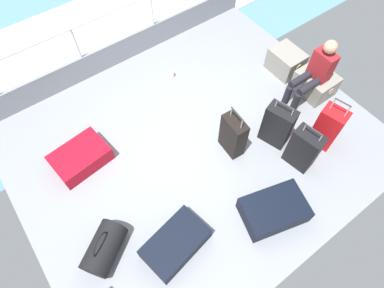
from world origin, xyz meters
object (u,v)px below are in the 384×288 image
object	(u,v)px
suitcase_0	(81,157)
suitcase_2	(328,127)
suitcase_6	(176,244)
duffel_bag	(104,248)
paper_cup	(172,74)
suitcase_5	(233,135)
suitcase_4	(303,149)
passenger_seated	(315,72)
suitcase_3	(277,125)
cargo_crate_1	(315,83)
suitcase_1	(274,210)
cargo_crate_0	(286,61)

from	to	relation	value
suitcase_0	suitcase_2	distance (m)	3.57
suitcase_6	suitcase_2	bearing A→B (deg)	90.25
duffel_bag	paper_cup	xyz separation A→B (m)	(-1.98, 2.34, -0.13)
suitcase_2	suitcase_5	size ratio (longest dim) A/B	1.08
suitcase_0	suitcase_4	bearing A→B (deg)	54.00
passenger_seated	suitcase_3	world-z (taller)	passenger_seated
suitcase_4	suitcase_6	xyz separation A→B (m)	(-0.03, -2.13, -0.22)
suitcase_5	paper_cup	size ratio (longest dim) A/B	8.57
paper_cup	cargo_crate_1	bearing A→B (deg)	45.90
suitcase_2	suitcase_5	distance (m)	1.37
suitcase_2	suitcase_3	distance (m)	0.72
suitcase_0	suitcase_2	bearing A→B (deg)	59.74
passenger_seated	suitcase_0	size ratio (longest dim) A/B	1.29
passenger_seated	duffel_bag	world-z (taller)	passenger_seated
suitcase_1	suitcase_4	distance (m)	0.95
suitcase_3	suitcase_0	bearing A→B (deg)	-118.15
suitcase_1	suitcase_4	size ratio (longest dim) A/B	1.13
suitcase_0	suitcase_2	xyz separation A→B (m)	(1.79, 3.07, 0.23)
cargo_crate_0	suitcase_5	xyz separation A→B (m)	(0.69, -1.77, 0.14)
suitcase_0	suitcase_5	bearing A→B (deg)	60.13
suitcase_4	suitcase_6	distance (m)	2.14
suitcase_1	suitcase_6	size ratio (longest dim) A/B	1.06
suitcase_4	paper_cup	world-z (taller)	suitcase_4
cargo_crate_1	suitcase_5	xyz separation A→B (m)	(0.06, -1.82, 0.15)
suitcase_3	suitcase_6	xyz separation A→B (m)	(0.46, -2.11, -0.23)
passenger_seated	suitcase_1	bearing A→B (deg)	-57.71
cargo_crate_1	suitcase_6	distance (m)	3.41
paper_cup	passenger_seated	bearing A→B (deg)	42.72
cargo_crate_1	paper_cup	size ratio (longest dim) A/B	6.20
suitcase_2	paper_cup	world-z (taller)	suitcase_2
paper_cup	suitcase_2	bearing A→B (deg)	23.78
passenger_seated	suitcase_0	distance (m)	3.71
suitcase_5	suitcase_3	bearing A→B (deg)	67.52
suitcase_0	suitcase_3	size ratio (longest dim) A/B	0.99
cargo_crate_1	suitcase_4	size ratio (longest dim) A/B	0.75
cargo_crate_1	duffel_bag	distance (m)	4.06
suitcase_4	paper_cup	bearing A→B (deg)	-168.01
suitcase_4	duffel_bag	world-z (taller)	suitcase_4
suitcase_0	paper_cup	xyz separation A→B (m)	(-0.63, 2.01, -0.08)
suitcase_6	duffel_bag	bearing A→B (deg)	-121.56
suitcase_2	duffel_bag	distance (m)	3.44
suitcase_6	duffel_bag	distance (m)	0.86
cargo_crate_1	suitcase_5	size ratio (longest dim) A/B	0.72
cargo_crate_0	suitcase_3	xyz separation A→B (m)	(0.95, -1.16, 0.15)
duffel_bag	suitcase_3	bearing A→B (deg)	90.17
cargo_crate_0	suitcase_2	size ratio (longest dim) A/B	0.62
suitcase_4	suitcase_3	bearing A→B (deg)	-178.07
cargo_crate_0	suitcase_2	distance (m)	1.52
cargo_crate_0	suitcase_5	world-z (taller)	suitcase_5
suitcase_1	suitcase_3	xyz separation A→B (m)	(-0.86, 0.83, 0.22)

